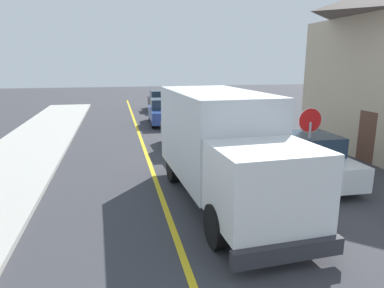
{
  "coord_description": "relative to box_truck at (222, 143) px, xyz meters",
  "views": [
    {
      "loc": [
        -1.24,
        -0.34,
        4.05
      ],
      "look_at": [
        1.17,
        10.57,
        1.4
      ],
      "focal_mm": 32.33,
      "sensor_mm": 36.0,
      "label": 1
    }
  ],
  "objects": [
    {
      "name": "parked_car_near",
      "position": [
        0.28,
        6.31,
        -0.97
      ],
      "size": [
        2.01,
        4.48,
        1.67
      ],
      "color": "#B7B7BC",
      "rests_on": "ground"
    },
    {
      "name": "stop_sign",
      "position": [
        3.04,
        0.38,
        0.09
      ],
      "size": [
        0.8,
        0.1,
        2.65
      ],
      "color": "gray",
      "rests_on": "ground"
    },
    {
      "name": "centre_line_yellow",
      "position": [
        -1.73,
        0.96,
        -1.76
      ],
      "size": [
        0.16,
        56.0,
        0.01
      ],
      "primitive_type": "cube",
      "color": "gold",
      "rests_on": "ground"
    },
    {
      "name": "parked_van_across",
      "position": [
        3.46,
        1.03,
        -0.97
      ],
      "size": [
        1.92,
        4.45,
        1.67
      ],
      "color": "silver",
      "rests_on": "ground"
    },
    {
      "name": "box_truck",
      "position": [
        0.0,
        0.0,
        0.0
      ],
      "size": [
        2.75,
        7.29,
        3.2
      ],
      "color": "silver",
      "rests_on": "ground"
    },
    {
      "name": "parked_car_mid",
      "position": [
        0.11,
        13.49,
        -0.97
      ],
      "size": [
        1.96,
        4.46,
        1.67
      ],
      "color": "#2D4793",
      "rests_on": "ground"
    },
    {
      "name": "parked_car_far",
      "position": [
        0.8,
        20.38,
        -0.97
      ],
      "size": [
        1.81,
        4.41,
        1.67
      ],
      "color": "black",
      "rests_on": "ground"
    }
  ]
}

